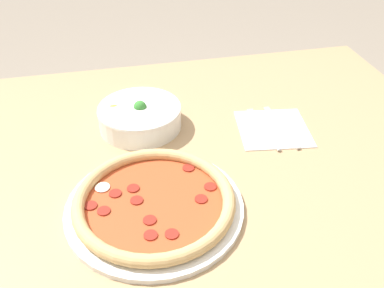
# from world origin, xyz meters

# --- Properties ---
(dining_table) EXTENTS (1.37, 1.08, 0.73)m
(dining_table) POSITION_xyz_m (0.00, 0.00, 0.64)
(dining_table) COLOR tan
(dining_table) RESTS_ON ground_plane
(pizza) EXTENTS (0.36, 0.36, 0.04)m
(pizza) POSITION_xyz_m (-0.10, -0.12, 0.74)
(pizza) COLOR white
(pizza) RESTS_ON dining_table
(bowl) EXTENTS (0.21, 0.21, 0.07)m
(bowl) POSITION_xyz_m (-0.09, 0.19, 0.76)
(bowl) COLOR white
(bowl) RESTS_ON dining_table
(napkin) EXTENTS (0.20, 0.20, 0.00)m
(napkin) POSITION_xyz_m (0.24, 0.10, 0.73)
(napkin) COLOR white
(napkin) RESTS_ON dining_table
(fork) EXTENTS (0.02, 0.19, 0.00)m
(fork) POSITION_xyz_m (0.21, 0.10, 0.73)
(fork) COLOR silver
(fork) RESTS_ON napkin
(knife) EXTENTS (0.02, 0.19, 0.01)m
(knife) POSITION_xyz_m (0.26, 0.09, 0.73)
(knife) COLOR silver
(knife) RESTS_ON napkin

